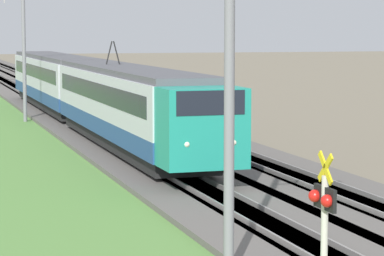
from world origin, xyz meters
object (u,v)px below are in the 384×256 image
passenger_train (85,88)px  catenary_mast_near (232,68)px  crossing_signal_near (323,241)px  catenary_mast_mid (25,44)px

passenger_train → catenary_mast_near: 31.29m
passenger_train → crossing_signal_near: 36.23m
passenger_train → catenary_mast_mid: bearing=-150.4°
crossing_signal_near → catenary_mast_near: bearing=-93.2°
catenary_mast_near → passenger_train: bearing=-4.8°
passenger_train → crossing_signal_near: passenger_train is taller
crossing_signal_near → catenary_mast_near: (5.02, -0.28, 2.48)m
crossing_signal_near → catenary_mast_mid: size_ratio=0.40×
catenary_mast_mid → passenger_train: bearing=-150.4°
catenary_mast_near → catenary_mast_mid: catenary_mast_near is taller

